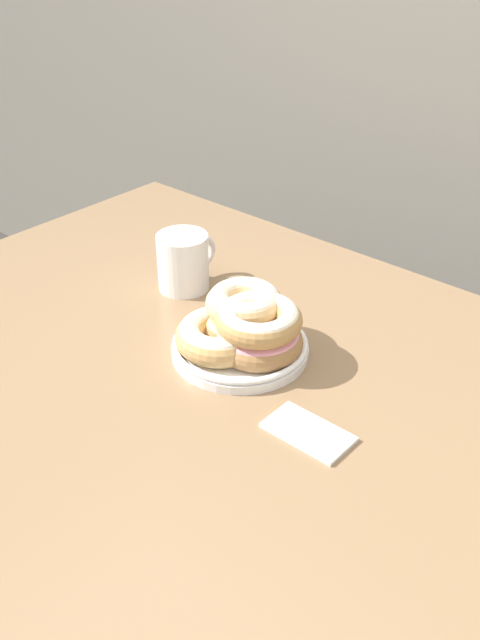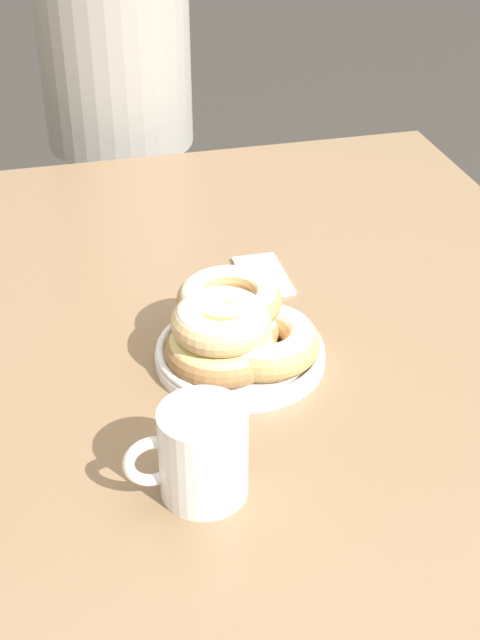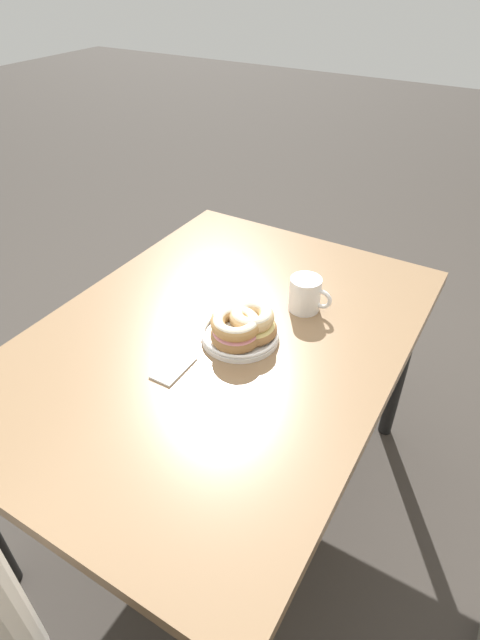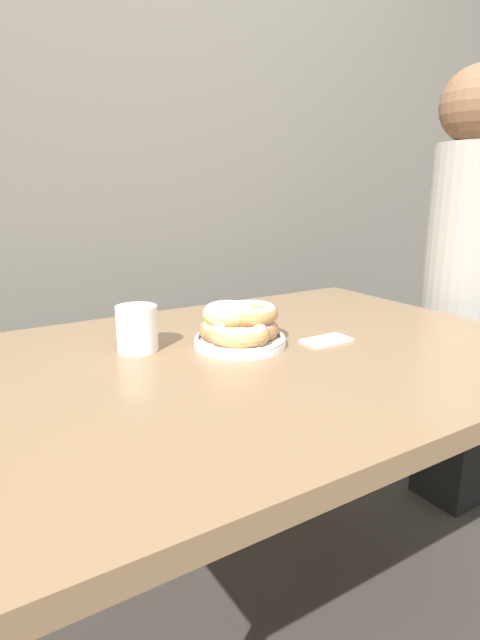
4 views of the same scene
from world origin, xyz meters
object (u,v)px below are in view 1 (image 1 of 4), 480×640
object	(u,v)px
dining_table	(224,411)
napkin	(308,432)
donut_plate	(243,328)
coffee_mug	(184,261)

from	to	relation	value
dining_table	napkin	distance (m)	0.19
donut_plate	napkin	distance (m)	0.21
dining_table	napkin	xyz separation A→B (m)	(0.17, -0.02, 0.07)
dining_table	napkin	size ratio (longest dim) A/B	11.15
donut_plate	coffee_mug	xyz separation A→B (m)	(-0.21, 0.09, 0.01)
donut_plate	napkin	bearing A→B (deg)	-24.72
dining_table	donut_plate	world-z (taller)	donut_plate
dining_table	coffee_mug	bearing A→B (deg)	146.64
donut_plate	napkin	xyz separation A→B (m)	(0.19, -0.09, -0.04)
dining_table	coffee_mug	distance (m)	0.30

